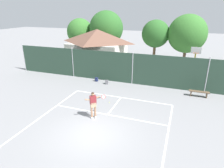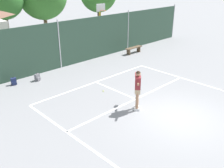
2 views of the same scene
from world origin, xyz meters
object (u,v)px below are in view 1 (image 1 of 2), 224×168
(tennis_ball, at_px, (109,102))
(courtside_bench, at_px, (199,93))
(basketball_hoop, at_px, (195,60))
(backpack_navy, at_px, (96,79))
(backpack_grey, at_px, (107,82))
(tennis_player, at_px, (93,103))

(tennis_ball, xyz_separation_m, courtside_bench, (6.55, 3.64, 0.33))
(basketball_hoop, distance_m, tennis_ball, 9.41)
(backpack_navy, distance_m, backpack_grey, 1.30)
(backpack_grey, bearing_deg, backpack_navy, 163.89)
(tennis_player, distance_m, tennis_ball, 2.69)
(backpack_navy, bearing_deg, basketball_hoop, 16.90)
(courtside_bench, bearing_deg, tennis_ball, -150.94)
(basketball_hoop, xyz_separation_m, tennis_player, (-6.19, -9.33, -1.20))
(tennis_player, height_order, backpack_navy, tennis_player)
(tennis_ball, xyz_separation_m, backpack_navy, (-2.96, 4.14, 0.16))
(tennis_ball, distance_m, backpack_grey, 4.15)
(basketball_hoop, bearing_deg, tennis_ball, -131.24)
(backpack_grey, height_order, courtside_bench, courtside_bench)
(courtside_bench, bearing_deg, backpack_grey, 179.05)
(tennis_ball, bearing_deg, backpack_navy, 125.61)
(basketball_hoop, distance_m, tennis_player, 11.26)
(basketball_hoop, distance_m, courtside_bench, 3.81)
(tennis_ball, bearing_deg, courtside_bench, 29.06)
(basketball_hoop, height_order, tennis_player, basketball_hoop)
(tennis_ball, height_order, backpack_grey, backpack_grey)
(tennis_player, distance_m, backpack_grey, 6.49)
(backpack_grey, bearing_deg, tennis_ball, -65.63)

